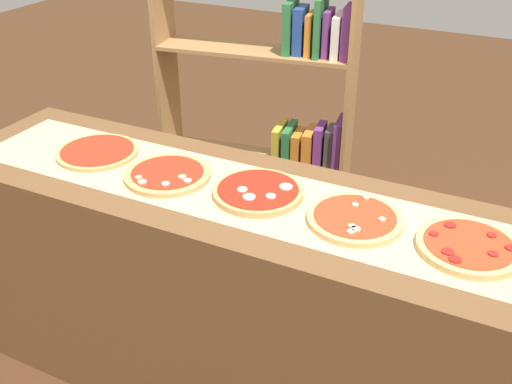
{
  "coord_description": "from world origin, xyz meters",
  "views": [
    {
      "loc": [
        0.74,
        -1.51,
        1.92
      ],
      "look_at": [
        0.0,
        0.0,
        0.95
      ],
      "focal_mm": 41.68,
      "sensor_mm": 36.0,
      "label": 1
    }
  ],
  "objects_px": {
    "pizza_mozzarella_2": "(258,192)",
    "bookshelf": "(279,115)",
    "pizza_plain_0": "(98,152)",
    "pizza_pepperoni_4": "(469,246)",
    "pizza_mushroom_3": "(355,218)",
    "pizza_mushroom_1": "(168,174)"
  },
  "relations": [
    {
      "from": "pizza_mushroom_1",
      "to": "pizza_mushroom_3",
      "type": "relative_size",
      "value": 1.03
    },
    {
      "from": "pizza_mushroom_3",
      "to": "pizza_plain_0",
      "type": "bearing_deg",
      "value": 178.79
    },
    {
      "from": "pizza_mushroom_1",
      "to": "pizza_mozzarella_2",
      "type": "bearing_deg",
      "value": 4.72
    },
    {
      "from": "pizza_mushroom_3",
      "to": "bookshelf",
      "type": "distance_m",
      "value": 1.15
    },
    {
      "from": "pizza_mushroom_1",
      "to": "pizza_mozzarella_2",
      "type": "xyz_separation_m",
      "value": [
        0.34,
        0.03,
        0.0
      ]
    },
    {
      "from": "pizza_mushroom_1",
      "to": "bookshelf",
      "type": "bearing_deg",
      "value": 89.7
    },
    {
      "from": "pizza_mushroom_1",
      "to": "pizza_mushroom_3",
      "type": "height_order",
      "value": "pizza_mushroom_3"
    },
    {
      "from": "pizza_mozzarella_2",
      "to": "pizza_pepperoni_4",
      "type": "bearing_deg",
      "value": -1.06
    },
    {
      "from": "pizza_mushroom_3",
      "to": "pizza_mushroom_1",
      "type": "bearing_deg",
      "value": -178.66
    },
    {
      "from": "pizza_mushroom_1",
      "to": "pizza_mushroom_3",
      "type": "bearing_deg",
      "value": 1.34
    },
    {
      "from": "bookshelf",
      "to": "pizza_mushroom_1",
      "type": "bearing_deg",
      "value": -90.3
    },
    {
      "from": "pizza_mushroom_3",
      "to": "bookshelf",
      "type": "bearing_deg",
      "value": 125.96
    },
    {
      "from": "pizza_plain_0",
      "to": "pizza_mushroom_1",
      "type": "distance_m",
      "value": 0.34
    },
    {
      "from": "pizza_plain_0",
      "to": "pizza_pepperoni_4",
      "type": "distance_m",
      "value": 1.35
    },
    {
      "from": "pizza_mushroom_3",
      "to": "pizza_pepperoni_4",
      "type": "relative_size",
      "value": 1.0
    },
    {
      "from": "pizza_plain_0",
      "to": "bookshelf",
      "type": "distance_m",
      "value": 0.97
    },
    {
      "from": "pizza_mushroom_1",
      "to": "bookshelf",
      "type": "xyz_separation_m",
      "value": [
        0.0,
        0.94,
        -0.12
      ]
    },
    {
      "from": "pizza_mozzarella_2",
      "to": "bookshelf",
      "type": "bearing_deg",
      "value": 110.05
    },
    {
      "from": "pizza_pepperoni_4",
      "to": "pizza_mushroom_1",
      "type": "bearing_deg",
      "value": -179.13
    },
    {
      "from": "pizza_plain_0",
      "to": "pizza_mushroom_3",
      "type": "relative_size",
      "value": 1.04
    },
    {
      "from": "pizza_mushroom_1",
      "to": "bookshelf",
      "type": "distance_m",
      "value": 0.95
    },
    {
      "from": "pizza_mushroom_3",
      "to": "pizza_mozzarella_2",
      "type": "bearing_deg",
      "value": 177.94
    }
  ]
}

